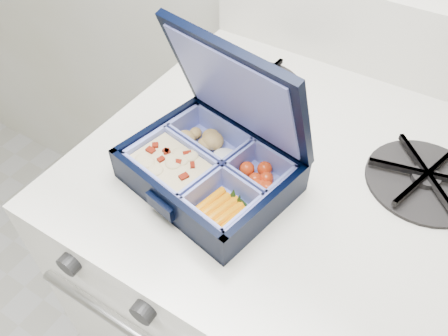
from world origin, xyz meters
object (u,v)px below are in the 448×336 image
Objects in this scene: bento_box at (209,170)px; fork at (270,145)px; stove at (277,297)px; burner_grate at (426,177)px.

bento_box is 0.13m from fork.
stove is 5.74× the size of fork.
stove is 5.61× the size of burner_grate.
bento_box is at bearing -97.80° from fork.
burner_grate is at bearing 43.62° from bento_box.
fork is (0.04, 0.12, -0.02)m from bento_box.
bento_box reaches higher than stove.
burner_grate is 0.24m from fork.
burner_grate reaches higher than fork.
fork is (-0.23, -0.05, -0.01)m from burner_grate.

